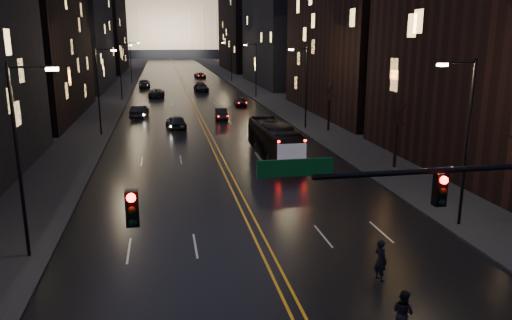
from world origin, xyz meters
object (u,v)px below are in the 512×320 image
oncoming_car_b (139,112)px  traffic_signal (509,201)px  receding_car_a (221,114)px  pedestrian_b (403,313)px  bus (274,140)px  pedestrian_a (381,260)px  oncoming_car_a (176,122)px

oncoming_car_b → traffic_signal: bearing=112.3°
oncoming_car_b → receding_car_a: oncoming_car_b is taller
oncoming_car_b → pedestrian_b: pedestrian_b is taller
traffic_signal → receding_car_a: (-3.41, 48.18, -4.41)m
bus → pedestrian_b: (-1.41, -26.56, -0.63)m
pedestrian_a → oncoming_car_b: bearing=-2.0°
bus → oncoming_car_a: (-7.86, 14.75, -0.67)m
bus → receding_car_a: size_ratio=2.52×
oncoming_car_a → pedestrian_a: size_ratio=2.59×
bus → oncoming_car_b: (-12.18, 23.78, -0.68)m
bus → oncoming_car_a: bus is taller
oncoming_car_a → pedestrian_a: bearing=94.4°
traffic_signal → bus: bearing=92.6°
receding_car_a → oncoming_car_b: bearing=164.5°
receding_car_a → traffic_signal: bearing=-83.3°
traffic_signal → pedestrian_b: (-2.67, 1.13, -4.26)m
oncoming_car_a → pedestrian_a: (7.38, -37.43, 0.11)m
traffic_signal → oncoming_car_a: bearing=102.1°
bus → receding_car_a: (-2.14, 20.49, -0.78)m
receding_car_a → pedestrian_b: bearing=-86.5°
pedestrian_a → receding_car_a: bearing=-14.0°
traffic_signal → oncoming_car_b: traffic_signal is taller
pedestrian_a → traffic_signal: bearing=-176.9°
oncoming_car_a → pedestrian_b: 41.81m
oncoming_car_a → oncoming_car_b: (-4.33, 9.03, -0.01)m
traffic_signal → pedestrian_b: size_ratio=10.26×
bus → pedestrian_b: size_ratio=6.28×
receding_car_a → pedestrian_a: bearing=-85.2°
oncoming_car_b → receding_car_a: bearing=169.5°
oncoming_car_a → pedestrian_a: 38.15m
receding_car_a → pedestrian_a: size_ratio=2.30×
traffic_signal → pedestrian_a: (-1.75, 5.00, -4.19)m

